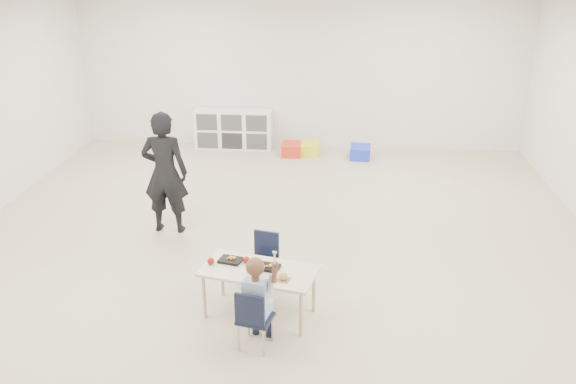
# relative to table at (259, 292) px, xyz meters

# --- Properties ---
(room) EXTENTS (9.00, 9.02, 2.80)m
(room) POSITION_rel_table_xyz_m (-0.00, 1.19, 1.14)
(room) COLOR #C3B496
(room) RESTS_ON ground
(table) EXTENTS (1.21, 0.80, 0.51)m
(table) POSITION_rel_table_xyz_m (0.00, 0.00, 0.00)
(table) COLOR beige
(table) RESTS_ON ground
(chair_near) EXTENTS (0.35, 0.34, 0.61)m
(chair_near) POSITION_rel_table_xyz_m (0.03, -0.52, 0.05)
(chair_near) COLOR black
(chair_near) RESTS_ON ground
(chair_far) EXTENTS (0.35, 0.34, 0.61)m
(chair_far) POSITION_rel_table_xyz_m (-0.03, 0.52, 0.05)
(chair_far) COLOR black
(chair_far) RESTS_ON ground
(child) EXTENTS (0.49, 0.49, 0.97)m
(child) POSITION_rel_table_xyz_m (0.03, -0.52, 0.22)
(child) COLOR #A1B2DA
(child) RESTS_ON chair_near
(lunch_tray_near) EXTENTS (0.25, 0.21, 0.03)m
(lunch_tray_near) POSITION_rel_table_xyz_m (0.09, 0.03, 0.27)
(lunch_tray_near) COLOR black
(lunch_tray_near) RESTS_ON table
(lunch_tray_far) EXTENTS (0.25, 0.21, 0.03)m
(lunch_tray_far) POSITION_rel_table_xyz_m (-0.30, 0.14, 0.27)
(lunch_tray_far) COLOR black
(lunch_tray_far) RESTS_ON table
(milk_carton) EXTENTS (0.08, 0.08, 0.10)m
(milk_carton) POSITION_rel_table_xyz_m (-0.00, -0.11, 0.30)
(milk_carton) COLOR white
(milk_carton) RESTS_ON table
(bread_roll) EXTENTS (0.09, 0.09, 0.07)m
(bread_roll) POSITION_rel_table_xyz_m (0.26, -0.18, 0.28)
(bread_roll) COLOR #AF8547
(bread_roll) RESTS_ON table
(apple_near) EXTENTS (0.07, 0.07, 0.07)m
(apple_near) POSITION_rel_table_xyz_m (-0.14, 0.11, 0.29)
(apple_near) COLOR maroon
(apple_near) RESTS_ON table
(apple_far) EXTENTS (0.07, 0.07, 0.07)m
(apple_far) POSITION_rel_table_xyz_m (-0.49, 0.06, 0.29)
(apple_far) COLOR maroon
(apple_far) RESTS_ON table
(cubby_shelf) EXTENTS (1.40, 0.40, 0.70)m
(cubby_shelf) POSITION_rel_table_xyz_m (-1.20, 5.47, 0.09)
(cubby_shelf) COLOR white
(cubby_shelf) RESTS_ON ground
(adult) EXTENTS (0.58, 0.38, 1.59)m
(adult) POSITION_rel_table_xyz_m (-1.44, 1.86, 0.53)
(adult) COLOR black
(adult) RESTS_ON ground
(bin_red) EXTENTS (0.35, 0.44, 0.21)m
(bin_red) POSITION_rel_table_xyz_m (-0.11, 5.11, -0.15)
(bin_red) COLOR red
(bin_red) RESTS_ON ground
(bin_yellow) EXTENTS (0.32, 0.41, 0.20)m
(bin_yellow) POSITION_rel_table_xyz_m (0.22, 5.17, -0.16)
(bin_yellow) COLOR yellow
(bin_yellow) RESTS_ON ground
(bin_blue) EXTENTS (0.36, 0.46, 0.21)m
(bin_blue) POSITION_rel_table_xyz_m (1.11, 5.05, -0.15)
(bin_blue) COLOR #1D33DB
(bin_blue) RESTS_ON ground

